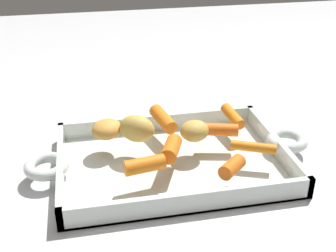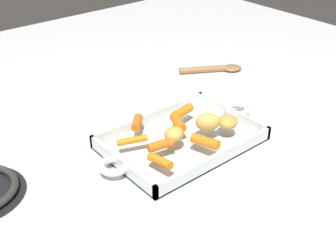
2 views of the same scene
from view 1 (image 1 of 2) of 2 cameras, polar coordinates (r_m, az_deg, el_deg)
ground_plane at (r=0.69m, az=0.61°, el=-5.21°), size 2.10×2.10×0.00m
roasting_dish at (r=0.68m, az=0.62°, el=-4.49°), size 0.44×0.24×0.03m
baby_carrot_center_left at (r=0.71m, az=6.75°, el=-0.47°), size 0.06×0.03×0.02m
baby_carrot_southeast at (r=0.65m, az=0.44°, el=-2.96°), size 0.04×0.06×0.03m
baby_carrot_northwest at (r=0.67m, az=10.97°, el=-2.69°), size 0.07×0.04×0.02m
baby_carrot_long at (r=0.73m, az=-0.28°, el=0.95°), size 0.04×0.07×0.03m
baby_carrot_center_right at (r=0.61m, az=8.30°, el=-5.27°), size 0.05×0.05×0.02m
baby_carrot_short at (r=0.75m, az=8.38°, el=1.27°), size 0.03×0.06×0.02m
baby_carrot_northeast at (r=0.61m, az=-3.05°, el=-5.06°), size 0.06×0.03×0.02m
potato_whole at (r=0.68m, az=-4.05°, el=-0.34°), size 0.07×0.06×0.04m
potato_halved at (r=0.69m, az=3.45°, el=-0.63°), size 0.05×0.05×0.03m
potato_golden_large at (r=0.70m, az=-7.91°, el=-0.41°), size 0.07×0.07×0.03m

